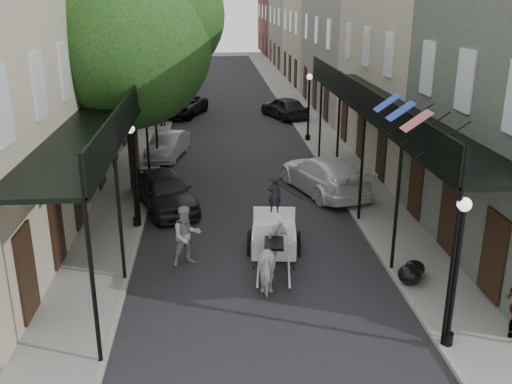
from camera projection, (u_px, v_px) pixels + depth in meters
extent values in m
plane|color=gray|center=(267.00, 311.00, 15.18)|extent=(140.00, 140.00, 0.00)
cube|color=black|center=(234.00, 135.00, 33.99)|extent=(8.00, 90.00, 0.01)
cube|color=gray|center=(149.00, 136.00, 33.60)|extent=(2.20, 90.00, 0.12)
cube|color=gray|center=(317.00, 132.00, 34.35)|extent=(2.20, 90.00, 0.12)
cube|color=#AFA88C|center=(108.00, 33.00, 41.02)|extent=(5.00, 80.00, 10.50)
cube|color=gray|center=(343.00, 32.00, 42.32)|extent=(5.00, 80.00, 10.50)
cube|color=black|center=(107.00, 114.00, 20.07)|extent=(2.20, 18.00, 0.12)
cube|color=black|center=(136.00, 99.00, 19.98)|extent=(0.06, 18.00, 1.00)
cylinder|color=black|center=(93.00, 282.00, 12.30)|extent=(0.10, 0.10, 4.00)
cylinder|color=black|center=(136.00, 172.00, 19.82)|extent=(0.10, 0.10, 4.00)
cylinder|color=black|center=(156.00, 123.00, 27.35)|extent=(0.10, 0.10, 4.00)
cube|color=black|center=(385.00, 109.00, 20.82)|extent=(2.20, 18.00, 0.12)
cube|color=black|center=(357.00, 96.00, 20.58)|extent=(0.06, 18.00, 1.00)
cylinder|color=black|center=(452.00, 269.00, 12.90)|extent=(0.10, 0.10, 4.00)
cylinder|color=black|center=(362.00, 167.00, 20.43)|extent=(0.10, 0.10, 4.00)
cylinder|color=black|center=(320.00, 120.00, 27.95)|extent=(0.10, 0.10, 4.00)
cylinder|color=#382619|center=(132.00, 125.00, 23.27)|extent=(0.44, 0.44, 5.60)
sphere|color=#154215|center=(125.00, 42.00, 22.19)|extent=(6.80, 6.80, 6.80)
sphere|color=#154215|center=(160.00, 15.00, 22.53)|extent=(5.10, 5.10, 5.10)
cylinder|color=#382619|center=(159.00, 82.00, 36.54)|extent=(0.44, 0.44, 5.04)
sphere|color=#154215|center=(157.00, 34.00, 35.57)|extent=(6.00, 6.00, 6.00)
sphere|color=#154215|center=(176.00, 19.00, 35.92)|extent=(4.50, 4.50, 4.50)
cylinder|color=black|center=(447.00, 338.00, 13.52)|extent=(0.28, 0.28, 0.30)
cylinder|color=black|center=(455.00, 280.00, 13.01)|extent=(0.12, 0.12, 3.40)
sphere|color=white|center=(464.00, 204.00, 12.40)|extent=(0.32, 0.32, 0.32)
cylinder|color=black|center=(137.00, 222.00, 20.43)|extent=(0.28, 0.28, 0.30)
cylinder|color=black|center=(134.00, 181.00, 19.91)|extent=(0.12, 0.12, 3.40)
sphere|color=white|center=(130.00, 129.00, 19.30)|extent=(0.32, 0.32, 0.32)
cylinder|color=black|center=(308.00, 137.00, 32.33)|extent=(0.28, 0.28, 0.30)
cylinder|color=black|center=(309.00, 110.00, 31.82)|extent=(0.12, 0.12, 3.40)
sphere|color=white|center=(310.00, 77.00, 31.21)|extent=(0.32, 0.32, 0.32)
imported|color=silver|center=(274.00, 258.00, 16.34)|extent=(1.11, 2.04, 1.65)
torus|color=black|center=(250.00, 226.00, 19.17)|extent=(0.24, 1.29, 1.29)
torus|color=black|center=(298.00, 226.00, 19.12)|extent=(0.24, 1.29, 1.29)
torus|color=black|center=(254.00, 252.00, 17.94)|extent=(0.15, 0.67, 0.67)
torus|color=black|center=(294.00, 252.00, 17.90)|extent=(0.15, 0.67, 0.67)
cube|color=white|center=(274.00, 216.00, 18.81)|extent=(1.59, 1.95, 0.70)
cube|color=white|center=(274.00, 214.00, 17.66)|extent=(1.25, 0.68, 0.12)
cube|color=white|center=(274.00, 208.00, 17.32)|extent=(1.20, 0.24, 0.50)
imported|color=black|center=(274.00, 195.00, 17.45)|extent=(0.44, 0.31, 1.12)
imported|color=#A8AAA0|center=(186.00, 236.00, 17.52)|extent=(1.14, 1.02, 1.92)
imported|color=gray|center=(162.00, 113.00, 35.59)|extent=(1.19, 0.92, 1.62)
imported|color=black|center=(165.00, 191.00, 22.14)|extent=(3.15, 4.76, 1.51)
imported|color=#A0A1A6|center=(168.00, 145.00, 29.09)|extent=(2.17, 4.16, 1.30)
imported|color=black|center=(183.00, 106.00, 39.01)|extent=(3.73, 5.37, 1.36)
imported|color=white|center=(323.00, 175.00, 24.03)|extent=(3.65, 5.74, 1.55)
imported|color=black|center=(284.00, 107.00, 38.34)|extent=(3.21, 4.67, 1.48)
ellipsoid|color=black|center=(410.00, 275.00, 16.28)|extent=(0.68, 0.68, 0.58)
ellipsoid|color=black|center=(414.00, 269.00, 16.75)|extent=(0.60, 0.60, 0.48)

